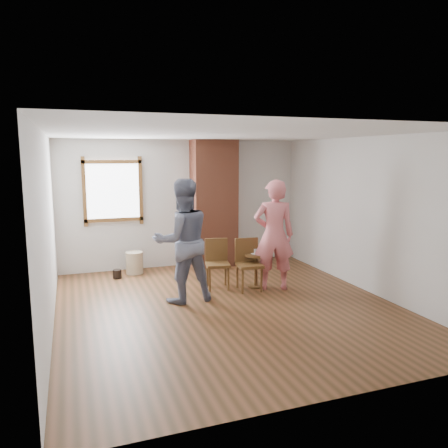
{
  "coord_description": "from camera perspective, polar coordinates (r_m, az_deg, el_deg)",
  "views": [
    {
      "loc": [
        -2.2,
        -6.01,
        2.29
      ],
      "look_at": [
        0.22,
        0.8,
        1.15
      ],
      "focal_mm": 35.0,
      "sensor_mm": 36.0,
      "label": 1
    }
  ],
  "objects": [
    {
      "name": "person_pink",
      "position": [
        7.48,
        6.54,
        -1.43
      ],
      "size": [
        0.79,
        0.64,
        1.89
      ],
      "primitive_type": "imported",
      "rotation": [
        0.0,
        0.0,
        2.84
      ],
      "color": "#D96C72",
      "rests_on": "ground"
    },
    {
      "name": "dining_chair_right",
      "position": [
        7.53,
        3.18,
        -4.86
      ],
      "size": [
        0.45,
        0.45,
        0.88
      ],
      "rotation": [
        0.0,
        0.0,
        -0.1
      ],
      "color": "brown",
      "rests_on": "ground"
    },
    {
      "name": "cake_plate",
      "position": [
        7.62,
        4.21,
        -3.85
      ],
      "size": [
        0.18,
        0.18,
        0.01
      ],
      "primitive_type": "cylinder",
      "color": "white",
      "rests_on": "side_table"
    },
    {
      "name": "dark_pot",
      "position": [
        8.5,
        -13.77,
        -6.35
      ],
      "size": [
        0.2,
        0.2,
        0.16
      ],
      "primitive_type": "cylinder",
      "rotation": [
        0.0,
        0.0,
        -0.27
      ],
      "color": "black",
      "rests_on": "ground"
    },
    {
      "name": "ground",
      "position": [
        6.8,
        0.55,
        -10.73
      ],
      "size": [
        5.5,
        5.5,
        0.0
      ],
      "primitive_type": "plane",
      "color": "brown",
      "rests_on": "ground"
    },
    {
      "name": "cake_slice",
      "position": [
        7.61,
        4.28,
        -3.59
      ],
      "size": [
        0.08,
        0.07,
        0.06
      ],
      "primitive_type": "cube",
      "color": "white",
      "rests_on": "cake_plate"
    },
    {
      "name": "side_table",
      "position": [
        7.66,
        4.19,
        -5.31
      ],
      "size": [
        0.4,
        0.4,
        0.6
      ],
      "color": "brown",
      "rests_on": "ground"
    },
    {
      "name": "stoneware_crock",
      "position": [
        8.73,
        -11.61,
        -4.97
      ],
      "size": [
        0.43,
        0.43,
        0.43
      ],
      "primitive_type": "cylinder",
      "rotation": [
        0.0,
        0.0,
        0.37
      ],
      "color": "#BEAC89",
      "rests_on": "ground"
    },
    {
      "name": "room_shell",
      "position": [
        6.97,
        -1.59,
        5.0
      ],
      "size": [
        5.04,
        5.52,
        2.62
      ],
      "color": "silver",
      "rests_on": "ground"
    },
    {
      "name": "brick_chimney",
      "position": [
        9.01,
        -1.32,
        2.66
      ],
      "size": [
        0.9,
        0.5,
        2.6
      ],
      "primitive_type": "cube",
      "color": "#9E5338",
      "rests_on": "ground"
    },
    {
      "name": "dining_chair_left",
      "position": [
        7.62,
        -0.9,
        -4.8
      ],
      "size": [
        0.46,
        0.46,
        0.85
      ],
      "rotation": [
        0.0,
        0.0,
        -0.19
      ],
      "color": "brown",
      "rests_on": "ground"
    },
    {
      "name": "man",
      "position": [
        6.83,
        -5.44,
        -2.22
      ],
      "size": [
        1.01,
        0.82,
        1.94
      ],
      "primitive_type": "imported",
      "rotation": [
        0.0,
        0.0,
        3.24
      ],
      "color": "#131B35",
      "rests_on": "ground"
    }
  ]
}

